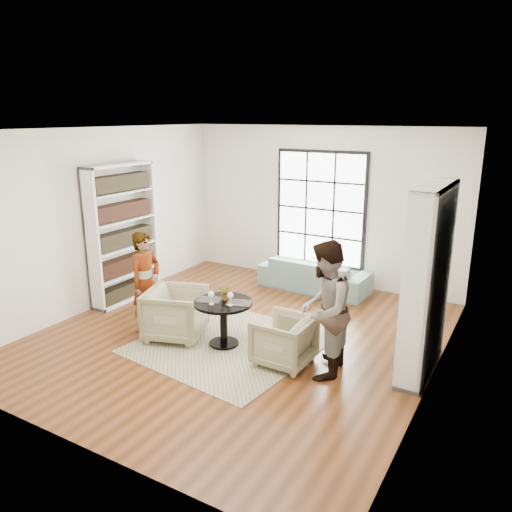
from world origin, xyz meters
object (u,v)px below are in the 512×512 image
Objects in this scene: armchair_left at (176,313)px; person_right at (324,310)px; pedestal_table at (223,313)px; wine_glass_left at (211,295)px; wine_glass_right at (230,296)px; person_left at (146,282)px; flower_centerpiece at (226,292)px; armchair_right at (284,340)px; sofa at (315,274)px.

armchair_left is 0.48× the size of person_right.
pedestal_table is 4.36× the size of wine_glass_left.
wine_glass_right reaches higher than wine_glass_left.
wine_glass_left is (1.21, -0.03, 0.03)m from person_left.
wine_glass_left is 0.99× the size of wine_glass_right.
wine_glass_left is 0.26m from flower_centerpiece.
person_left reaches higher than wine_glass_left.
person_left is (-2.29, -0.07, 0.44)m from armchair_right.
armchair_left is at bearing -175.66° from wine_glass_right.
person_right is at bearing 91.12° from armchair_right.
person_left is 2.84m from person_right.
person_left is (-0.55, 0.00, 0.39)m from armchair_left.
pedestal_table is 0.99× the size of armchair_left.
armchair_right is at bearing -98.54° from person_right.
person_right is 1.38m from wine_glass_right.
armchair_right is 0.47× the size of person_left.
person_left is at bearing 178.66° from wine_glass_left.
wine_glass_left is (0.66, -0.03, 0.42)m from armchair_left.
person_left is at bearing -170.29° from flower_centerpiece.
armchair_left is (-0.75, -0.14, -0.10)m from pedestal_table.
pedestal_table is 1.34m from person_left.
armchair_right is at bearing -8.49° from flower_centerpiece.
pedestal_table is 2.84m from sofa.
person_right reaches higher than person_left.
wine_glass_left is at bearing -94.95° from person_right.
wine_glass_left is 0.27m from wine_glass_right.
pedestal_table is 1.00m from armchair_right.
pedestal_table is at bearing 88.86° from sofa.
wine_glass_right is (-0.82, -0.00, 0.47)m from armchair_right.
pedestal_table reaches higher than armchair_right.
sofa is at bearing -24.51° from person_left.
person_right is 7.93× the size of flower_centerpiece.
armchair_right is at bearing -106.27° from armchair_left.
wine_glass_left is at bearing -83.46° from armchair_right.
armchair_right is 3.80× the size of wine_glass_left.
armchair_left is 2.34m from person_right.
wine_glass_left reaches higher than pedestal_table.
sofa is 9.31× the size of flower_centerpiece.
person_right is 1.55m from flower_centerpiece.
person_left is 1.47m from wine_glass_right.
wine_glass_left is at bearing 87.44° from sofa.
sofa is 3.25m from person_right.
wine_glass_right is 0.87× the size of flower_centerpiece.
armchair_left is at bearing 75.09° from sofa.
pedestal_table is 0.47× the size of person_right.
armchair_right is 2.33m from person_left.
pedestal_table is 4.31× the size of wine_glass_right.
wine_glass_right is at bearing -104.35° from armchair_left.
armchair_right is at bearing 0.27° from wine_glass_right.
armchair_left is 0.79m from wine_glass_left.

